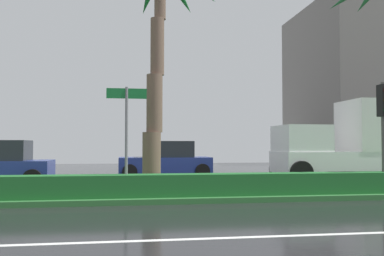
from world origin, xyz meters
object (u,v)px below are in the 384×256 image
Objects in this scene: palm_tree_centre_left at (158,1)px; car_in_traffic_second at (166,160)px; box_truck_lead at (351,145)px; street_name_sign at (126,126)px; traffic_signal_median_right at (384,116)px.

palm_tree_centre_left is 1.79× the size of car_in_traffic_second.
box_truck_lead is at bearing 23.48° from palm_tree_centre_left.
car_in_traffic_second is 0.67× the size of box_truck_lead.
box_truck_lead is at bearing 28.53° from street_name_sign.
palm_tree_centre_left is 8.66m from car_in_traffic_second.
street_name_sign is at bearing -123.37° from palm_tree_centre_left.
car_in_traffic_second is (-5.79, 8.42, -1.58)m from traffic_signal_median_right.
traffic_signal_median_right is at bearing -13.55° from palm_tree_centre_left.
palm_tree_centre_left reaches higher than traffic_signal_median_right.
car_in_traffic_second is 8.33m from box_truck_lead.
car_in_traffic_second is at bearing 82.73° from palm_tree_centre_left.
traffic_signal_median_right reaches higher than street_name_sign.
traffic_signal_median_right is 5.73m from box_truck_lead.
traffic_signal_median_right is 7.63m from street_name_sign.
street_name_sign is 8.57m from car_in_traffic_second.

